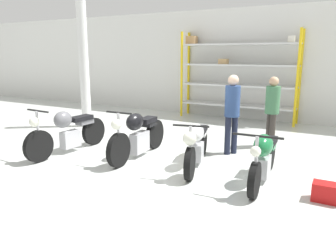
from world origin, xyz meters
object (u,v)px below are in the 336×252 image
at_px(motorcycle_grey, 68,131).
at_px(person_browsing, 232,108).
at_px(motorcycle_white, 197,143).
at_px(motorcycle_green, 264,156).
at_px(toolbox, 328,193).
at_px(shelving_rack, 235,73).
at_px(person_near_rack, 272,106).
at_px(motorcycle_black, 138,134).

distance_m(motorcycle_grey, person_browsing, 3.60).
bearing_deg(motorcycle_white, person_browsing, 149.50).
distance_m(motorcycle_grey, motorcycle_white, 2.89).
xyz_separation_m(motorcycle_green, toolbox, (1.03, -0.31, -0.32)).
relative_size(shelving_rack, motorcycle_grey, 1.74).
distance_m(shelving_rack, person_near_rack, 3.34).
bearing_deg(motorcycle_white, person_near_rack, 140.98).
bearing_deg(shelving_rack, motorcycle_black, -95.86).
bearing_deg(motorcycle_black, motorcycle_green, 84.62).
bearing_deg(motorcycle_white, motorcycle_black, -102.09).
height_order(motorcycle_grey, motorcycle_white, motorcycle_grey).
height_order(motorcycle_grey, person_near_rack, person_near_rack).
relative_size(motorcycle_white, toolbox, 4.74).
xyz_separation_m(shelving_rack, motorcycle_white, (0.82, -4.86, -1.08)).
height_order(shelving_rack, motorcycle_grey, shelving_rack).
distance_m(motorcycle_white, person_browsing, 1.28).
bearing_deg(toolbox, motorcycle_white, 167.79).
bearing_deg(motorcycle_grey, person_near_rack, 127.91).
bearing_deg(motorcycle_green, motorcycle_white, -101.16).
height_order(shelving_rack, motorcycle_black, shelving_rack).
relative_size(motorcycle_green, person_browsing, 1.17).
bearing_deg(motorcycle_grey, motorcycle_black, 110.86).
xyz_separation_m(motorcycle_grey, motorcycle_black, (1.52, 0.48, 0.00)).
xyz_separation_m(motorcycle_grey, person_near_rack, (3.80, 2.63, 0.48)).
height_order(motorcycle_grey, person_browsing, person_browsing).
relative_size(shelving_rack, motorcycle_white, 1.83).
bearing_deg(motorcycle_green, person_near_rack, -173.78).
distance_m(shelving_rack, toolbox, 6.38).
xyz_separation_m(motorcycle_grey, person_browsing, (3.16, 1.65, 0.53)).
bearing_deg(motorcycle_black, person_browsing, 123.01).
relative_size(motorcycle_grey, motorcycle_white, 1.05).
distance_m(shelving_rack, motorcycle_grey, 5.86).
bearing_deg(shelving_rack, toolbox, -59.55).
xyz_separation_m(motorcycle_grey, motorcycle_white, (2.84, 0.54, -0.02)).
bearing_deg(motorcycle_white, motorcycle_green, 67.06).
bearing_deg(person_browsing, person_near_rack, -88.46).
xyz_separation_m(motorcycle_black, motorcycle_white, (1.32, 0.05, -0.03)).
height_order(shelving_rack, person_browsing, shelving_rack).
relative_size(motorcycle_grey, person_near_rack, 1.34).
bearing_deg(motorcycle_black, person_near_rack, 130.96).
xyz_separation_m(motorcycle_grey, motorcycle_green, (4.16, 0.34, -0.02)).
height_order(motorcycle_black, person_browsing, person_browsing).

